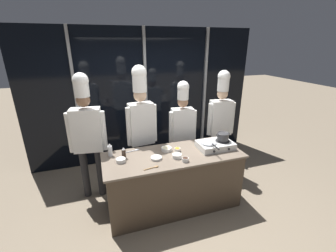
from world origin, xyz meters
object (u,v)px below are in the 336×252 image
chef_pastry (221,115)px  chef_sous (141,119)px  prep_bowl_chicken (177,156)px  serving_spoon_slotted (135,150)px  chef_head (87,129)px  chef_line (182,124)px  squeeze_bottle_soy (124,153)px  prep_bowl_onion (121,160)px  portable_stove (215,145)px  frying_pan (209,142)px  prep_bowl_soy_glaze (185,159)px  serving_spoon_solid (154,167)px  prep_bowl_garlic (156,158)px  prep_bowl_carrots (177,149)px  prep_bowl_noodles (167,149)px  squeeze_bottle_clear (110,150)px  stock_pot (223,137)px

chef_pastry → chef_sous: bearing=8.7°
chef_sous → chef_pastry: size_ratio=1.07×
prep_bowl_chicken → serving_spoon_slotted: (-0.52, 0.40, -0.02)m
chef_head → chef_line: (1.57, 0.04, -0.11)m
squeeze_bottle_soy → serving_spoon_slotted: 0.27m
chef_line → prep_bowl_onion: bearing=35.3°
portable_stove → chef_line: bearing=111.1°
prep_bowl_chicken → chef_head: chef_head is taller
prep_bowl_chicken → chef_pastry: chef_pastry is taller
frying_pan → prep_bowl_soy_glaze: size_ratio=4.55×
serving_spoon_solid → prep_bowl_onion: bearing=143.3°
prep_bowl_chicken → prep_bowl_garlic: bearing=169.7°
prep_bowl_carrots → prep_bowl_onion: bearing=-175.8°
prep_bowl_garlic → portable_stove: bearing=3.1°
frying_pan → prep_bowl_soy_glaze: frying_pan is taller
prep_bowl_soy_glaze → chef_line: chef_line is taller
prep_bowl_noodles → serving_spoon_solid: bearing=-126.4°
squeeze_bottle_clear → prep_bowl_noodles: 0.82m
prep_bowl_noodles → prep_bowl_carrots: bearing=-24.1°
frying_pan → chef_sous: bearing=144.5°
prep_bowl_onion → serving_spoon_solid: (0.39, -0.29, -0.02)m
prep_bowl_chicken → prep_bowl_soy_glaze: prep_bowl_chicken is taller
squeeze_bottle_soy → prep_bowl_chicken: 0.74m
serving_spoon_solid → chef_head: (-0.80, 0.92, 0.29)m
portable_stove → prep_bowl_chicken: 0.67m
frying_pan → prep_bowl_onion: (-1.31, 0.03, -0.10)m
frying_pan → prep_bowl_carrots: frying_pan is taller
prep_bowl_onion → squeeze_bottle_soy: bearing=59.8°
frying_pan → chef_sous: (-0.89, 0.63, 0.25)m
stock_pot → serving_spoon_slotted: size_ratio=0.85×
prep_bowl_chicken → chef_sous: chef_sous is taller
portable_stove → prep_bowl_noodles: bearing=168.4°
squeeze_bottle_soy → prep_bowl_garlic: (0.42, -0.17, -0.06)m
stock_pot → prep_bowl_carrots: stock_pot is taller
prep_bowl_garlic → squeeze_bottle_clear: bearing=153.3°
prep_bowl_onion → prep_bowl_carrots: prep_bowl_onion is taller
squeeze_bottle_clear → chef_pastry: bearing=12.0°
chef_head → chef_pastry: bearing=-170.8°
squeeze_bottle_soy → prep_bowl_chicken: (0.71, -0.22, -0.05)m
stock_pot → chef_line: (-0.39, 0.69, 0.02)m
squeeze_bottle_soy → prep_bowl_chicken: bearing=-17.5°
chef_line → serving_spoon_solid: bearing=56.4°
serving_spoon_solid → prep_bowl_garlic: bearing=67.0°
squeeze_bottle_soy → frying_pan: bearing=-5.7°
squeeze_bottle_clear → prep_bowl_chicken: size_ratio=1.43×
prep_bowl_soy_glaze → chef_sous: size_ratio=0.05×
portable_stove → chef_head: size_ratio=0.26×
frying_pan → prep_bowl_onion: frying_pan is taller
prep_bowl_noodles → serving_spoon_solid: prep_bowl_noodles is taller
squeeze_bottle_soy → prep_bowl_soy_glaze: (0.78, -0.36, -0.05)m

